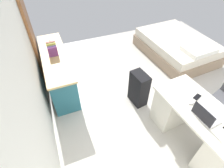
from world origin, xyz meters
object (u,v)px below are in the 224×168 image
object	(u,v)px
bed	(176,47)
laptop	(205,116)
suitcase_black	(139,89)
cell_phone_by_mouse	(197,97)
figurine_small	(50,42)
desk	(197,127)
computer_mouse	(191,102)
credenza	(58,70)

from	to	relation	value
bed	laptop	size ratio (longest dim) A/B	6.08
suitcase_black	cell_phone_by_mouse	bearing A→B (deg)	-157.15
figurine_small	desk	bearing A→B (deg)	-147.15
bed	laptop	bearing A→B (deg)	147.76
desk	suitcase_black	bearing A→B (deg)	19.10
computer_mouse	cell_phone_by_mouse	world-z (taller)	computer_mouse
desk	cell_phone_by_mouse	xyz separation A→B (m)	(0.26, -0.09, 0.36)
laptop	suitcase_black	bearing A→B (deg)	13.93
desk	figurine_small	size ratio (longest dim) A/B	13.45
laptop	cell_phone_by_mouse	bearing A→B (deg)	-29.44
laptop	computer_mouse	bearing A→B (deg)	-5.30
cell_phone_by_mouse	bed	bearing A→B (deg)	-51.80
credenza	figurine_small	size ratio (longest dim) A/B	16.36
desk	computer_mouse	world-z (taller)	computer_mouse
desk	computer_mouse	bearing A→B (deg)	18.30
bed	cell_phone_by_mouse	bearing A→B (deg)	147.30
laptop	cell_phone_by_mouse	distance (m)	0.37
computer_mouse	cell_phone_by_mouse	bearing A→B (deg)	-73.17
cell_phone_by_mouse	suitcase_black	bearing A→B (deg)	10.42
credenza	suitcase_black	bearing A→B (deg)	-129.67
laptop	cell_phone_by_mouse	xyz separation A→B (m)	(0.32, -0.18, -0.04)
desk	laptop	size ratio (longest dim) A/B	4.57
computer_mouse	figurine_small	size ratio (longest dim) A/B	0.91
credenza	desk	bearing A→B (deg)	-142.24
desk	bed	world-z (taller)	desk
computer_mouse	laptop	bearing A→B (deg)	170.98
credenza	laptop	size ratio (longest dim) A/B	5.56
suitcase_black	desk	bearing A→B (deg)	-167.57
cell_phone_by_mouse	figurine_small	distance (m)	2.91
credenza	suitcase_black	xyz separation A→B (m)	(-1.07, -1.29, -0.03)
bed	figurine_small	size ratio (longest dim) A/B	17.89
figurine_small	credenza	bearing A→B (deg)	-179.80
computer_mouse	figurine_small	world-z (taller)	figurine_small
computer_mouse	cell_phone_by_mouse	size ratio (longest dim) A/B	0.74
suitcase_black	laptop	world-z (taller)	laptop
credenza	cell_phone_by_mouse	world-z (taller)	cell_phone_by_mouse
bed	laptop	xyz separation A→B (m)	(-2.21, 1.39, 0.54)
desk	suitcase_black	xyz separation A→B (m)	(1.08, 0.37, -0.05)
bed	credenza	bearing A→B (deg)	90.06
desk	suitcase_black	size ratio (longest dim) A/B	2.22
credenza	figurine_small	world-z (taller)	figurine_small
laptop	figurine_small	world-z (taller)	laptop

